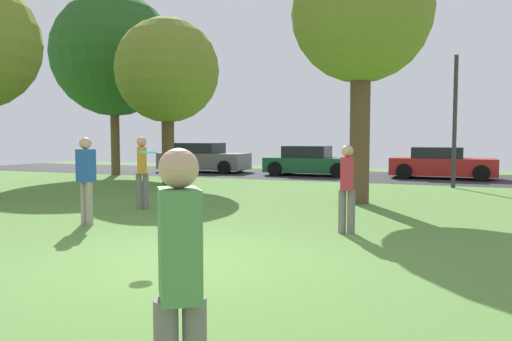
{
  "coord_description": "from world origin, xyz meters",
  "views": [
    {
      "loc": [
        3.42,
        -5.88,
        1.74
      ],
      "look_at": [
        0.0,
        2.72,
        1.1
      ],
      "focal_mm": 34.49,
      "sensor_mm": 36.0,
      "label": 1
    }
  ],
  "objects_px": {
    "person_bystander": "(347,185)",
    "parked_car_green": "(310,162)",
    "person_thrower": "(142,169)",
    "parked_car_grey": "(203,159)",
    "oak_tree_center": "(167,71)",
    "parked_car_red": "(441,164)",
    "frisbee_disc": "(148,152)",
    "person_walking": "(86,176)",
    "street_lamp_post": "(455,122)",
    "oak_tree_left": "(114,55)",
    "maple_tree_near": "(361,14)",
    "person_catcher": "(180,282)"
  },
  "relations": [
    {
      "from": "oak_tree_center",
      "to": "frisbee_disc",
      "type": "distance_m",
      "value": 10.65
    },
    {
      "from": "oak_tree_center",
      "to": "person_catcher",
      "type": "distance_m",
      "value": 15.72
    },
    {
      "from": "person_walking",
      "to": "frisbee_disc",
      "type": "distance_m",
      "value": 2.68
    },
    {
      "from": "oak_tree_left",
      "to": "parked_car_grey",
      "type": "height_order",
      "value": "oak_tree_left"
    },
    {
      "from": "parked_car_grey",
      "to": "parked_car_green",
      "type": "distance_m",
      "value": 5.54
    },
    {
      "from": "oak_tree_left",
      "to": "frisbee_disc",
      "type": "height_order",
      "value": "oak_tree_left"
    },
    {
      "from": "parked_car_green",
      "to": "parked_car_red",
      "type": "relative_size",
      "value": 0.98
    },
    {
      "from": "person_catcher",
      "to": "parked_car_green",
      "type": "height_order",
      "value": "person_catcher"
    },
    {
      "from": "person_bystander",
      "to": "person_walking",
      "type": "xyz_separation_m",
      "value": [
        -4.96,
        -1.03,
        0.09
      ]
    },
    {
      "from": "frisbee_disc",
      "to": "parked_car_green",
      "type": "relative_size",
      "value": 0.09
    },
    {
      "from": "person_thrower",
      "to": "frisbee_disc",
      "type": "relative_size",
      "value": 4.83
    },
    {
      "from": "maple_tree_near",
      "to": "frisbee_disc",
      "type": "xyz_separation_m",
      "value": [
        -2.15,
        -6.47,
        -3.39
      ]
    },
    {
      "from": "person_walking",
      "to": "street_lamp_post",
      "type": "distance_m",
      "value": 12.44
    },
    {
      "from": "frisbee_disc",
      "to": "street_lamp_post",
      "type": "distance_m",
      "value": 12.47
    },
    {
      "from": "person_walking",
      "to": "frisbee_disc",
      "type": "xyz_separation_m",
      "value": [
        2.3,
        -1.26,
        0.54
      ]
    },
    {
      "from": "person_bystander",
      "to": "parked_car_green",
      "type": "xyz_separation_m",
      "value": [
        -4.2,
        12.81,
        -0.26
      ]
    },
    {
      "from": "oak_tree_left",
      "to": "parked_car_grey",
      "type": "distance_m",
      "value": 6.4
    },
    {
      "from": "oak_tree_center",
      "to": "oak_tree_left",
      "type": "height_order",
      "value": "oak_tree_left"
    },
    {
      "from": "oak_tree_center",
      "to": "person_bystander",
      "type": "distance_m",
      "value": 10.77
    },
    {
      "from": "person_walking",
      "to": "maple_tree_near",
      "type": "bearing_deg",
      "value": -27.54
    },
    {
      "from": "parked_car_red",
      "to": "street_lamp_post",
      "type": "relative_size",
      "value": 0.92
    },
    {
      "from": "frisbee_disc",
      "to": "parked_car_red",
      "type": "xyz_separation_m",
      "value": [
        4.0,
        15.49,
        -0.89
      ]
    },
    {
      "from": "person_walking",
      "to": "parked_car_red",
      "type": "distance_m",
      "value": 15.57
    },
    {
      "from": "maple_tree_near",
      "to": "parked_car_green",
      "type": "bearing_deg",
      "value": 113.18
    },
    {
      "from": "person_catcher",
      "to": "frisbee_disc",
      "type": "relative_size",
      "value": 4.66
    },
    {
      "from": "person_walking",
      "to": "parked_car_grey",
      "type": "bearing_deg",
      "value": 31.88
    },
    {
      "from": "street_lamp_post",
      "to": "person_walking",
      "type": "bearing_deg",
      "value": -123.17
    },
    {
      "from": "oak_tree_center",
      "to": "parked_car_green",
      "type": "xyz_separation_m",
      "value": [
        3.64,
        6.17,
        -3.49
      ]
    },
    {
      "from": "person_thrower",
      "to": "person_walking",
      "type": "distance_m",
      "value": 2.23
    },
    {
      "from": "person_catcher",
      "to": "person_walking",
      "type": "bearing_deg",
      "value": 8.52
    },
    {
      "from": "maple_tree_near",
      "to": "person_thrower",
      "type": "distance_m",
      "value": 6.8
    },
    {
      "from": "frisbee_disc",
      "to": "parked_car_red",
      "type": "bearing_deg",
      "value": 75.51
    },
    {
      "from": "person_thrower",
      "to": "parked_car_grey",
      "type": "bearing_deg",
      "value": 165.17
    },
    {
      "from": "oak_tree_center",
      "to": "frisbee_disc",
      "type": "height_order",
      "value": "oak_tree_center"
    },
    {
      "from": "oak_tree_left",
      "to": "frisbee_disc",
      "type": "xyz_separation_m",
      "value": [
        9.9,
        -12.02,
        -3.94
      ]
    },
    {
      "from": "parked_car_grey",
      "to": "street_lamp_post",
      "type": "distance_m",
      "value": 12.21
    },
    {
      "from": "person_walking",
      "to": "parked_car_green",
      "type": "relative_size",
      "value": 0.43
    },
    {
      "from": "person_catcher",
      "to": "parked_car_grey",
      "type": "bearing_deg",
      "value": -8.5
    },
    {
      "from": "parked_car_green",
      "to": "parked_car_grey",
      "type": "bearing_deg",
      "value": 178.74
    },
    {
      "from": "person_catcher",
      "to": "street_lamp_post",
      "type": "distance_m",
      "value": 15.86
    },
    {
      "from": "oak_tree_center",
      "to": "person_thrower",
      "type": "bearing_deg",
      "value": -64.07
    },
    {
      "from": "parked_car_red",
      "to": "person_thrower",
      "type": "bearing_deg",
      "value": -118.55
    },
    {
      "from": "oak_tree_left",
      "to": "frisbee_disc",
      "type": "distance_m",
      "value": 16.06
    },
    {
      "from": "parked_car_grey",
      "to": "parked_car_red",
      "type": "xyz_separation_m",
      "value": [
        11.09,
        0.26,
        -0.05
      ]
    },
    {
      "from": "oak_tree_center",
      "to": "parked_car_grey",
      "type": "height_order",
      "value": "oak_tree_center"
    },
    {
      "from": "oak_tree_center",
      "to": "parked_car_grey",
      "type": "xyz_separation_m",
      "value": [
        -1.9,
        6.3,
        -3.44
      ]
    },
    {
      "from": "person_walking",
      "to": "frisbee_disc",
      "type": "height_order",
      "value": "person_walking"
    },
    {
      "from": "parked_car_red",
      "to": "parked_car_grey",
      "type": "bearing_deg",
      "value": -178.63
    },
    {
      "from": "oak_tree_center",
      "to": "person_catcher",
      "type": "relative_size",
      "value": 3.58
    },
    {
      "from": "person_catcher",
      "to": "person_bystander",
      "type": "height_order",
      "value": "person_catcher"
    }
  ]
}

